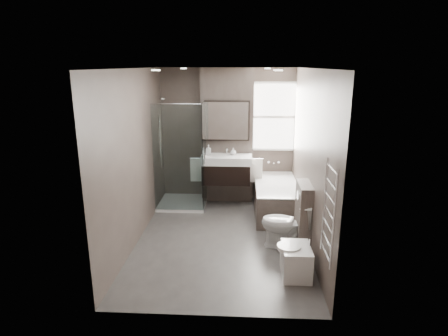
# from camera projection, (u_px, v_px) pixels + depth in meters

# --- Properties ---
(room) EXTENTS (2.70, 3.90, 2.70)m
(room) POSITION_uv_depth(u_px,v_px,m) (222.00, 158.00, 5.57)
(room) COLOR #454240
(room) RESTS_ON ground
(vanity_pier) EXTENTS (1.00, 0.25, 2.60)m
(vanity_pier) POSITION_uv_depth(u_px,v_px,m) (227.00, 136.00, 7.28)
(vanity_pier) COLOR #4D423C
(vanity_pier) RESTS_ON ground
(vanity) EXTENTS (0.95, 0.47, 0.66)m
(vanity) POSITION_uv_depth(u_px,v_px,m) (226.00, 169.00, 7.09)
(vanity) COLOR black
(vanity) RESTS_ON vanity_pier
(mirror_cabinet) EXTENTS (0.86, 0.08, 0.76)m
(mirror_cabinet) POSITION_uv_depth(u_px,v_px,m) (227.00, 121.00, 7.03)
(mirror_cabinet) COLOR black
(mirror_cabinet) RESTS_ON vanity_pier
(towel_left) EXTENTS (0.24, 0.06, 0.44)m
(towel_left) POSITION_uv_depth(u_px,v_px,m) (197.00, 170.00, 7.11)
(towel_left) COLOR white
(towel_left) RESTS_ON vanity_pier
(towel_right) EXTENTS (0.24, 0.06, 0.44)m
(towel_right) POSITION_uv_depth(u_px,v_px,m) (256.00, 171.00, 7.05)
(towel_right) COLOR white
(towel_right) RESTS_ON vanity_pier
(shower_enclosure) EXTENTS (0.90, 0.90, 2.00)m
(shower_enclosure) POSITION_uv_depth(u_px,v_px,m) (187.00, 182.00, 7.12)
(shower_enclosure) COLOR white
(shower_enclosure) RESTS_ON ground
(bathtub) EXTENTS (0.75, 1.60, 0.57)m
(bathtub) POSITION_uv_depth(u_px,v_px,m) (276.00, 197.00, 6.84)
(bathtub) COLOR #4D423C
(bathtub) RESTS_ON ground
(window) EXTENTS (0.98, 0.06, 1.33)m
(window) POSITION_uv_depth(u_px,v_px,m) (274.00, 117.00, 7.23)
(window) COLOR white
(window) RESTS_ON room
(toilet) EXTENTS (0.83, 0.60, 0.76)m
(toilet) POSITION_uv_depth(u_px,v_px,m) (286.00, 224.00, 5.52)
(toilet) COLOR white
(toilet) RESTS_ON ground
(cistern_box) EXTENTS (0.19, 0.55, 1.00)m
(cistern_box) POSITION_uv_depth(u_px,v_px,m) (303.00, 217.00, 5.48)
(cistern_box) COLOR #4D423C
(cistern_box) RESTS_ON ground
(bidet) EXTENTS (0.43, 0.50, 0.52)m
(bidet) POSITION_uv_depth(u_px,v_px,m) (296.00, 260.00, 4.82)
(bidet) COLOR white
(bidet) RESTS_ON ground
(towel_radiator) EXTENTS (0.03, 0.49, 1.10)m
(towel_radiator) POSITION_uv_depth(u_px,v_px,m) (329.00, 212.00, 4.01)
(towel_radiator) COLOR silver
(towel_radiator) RESTS_ON room
(soap_bottle_a) EXTENTS (0.09, 0.09, 0.19)m
(soap_bottle_a) POSITION_uv_depth(u_px,v_px,m) (209.00, 150.00, 7.04)
(soap_bottle_a) COLOR white
(soap_bottle_a) RESTS_ON vanity
(soap_bottle_b) EXTENTS (0.11, 0.11, 0.14)m
(soap_bottle_b) POSITION_uv_depth(u_px,v_px,m) (233.00, 151.00, 7.06)
(soap_bottle_b) COLOR white
(soap_bottle_b) RESTS_ON vanity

